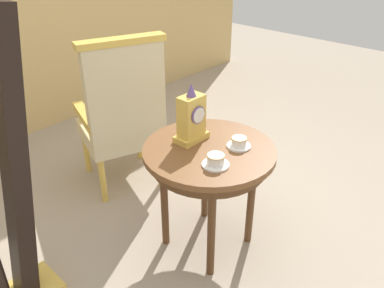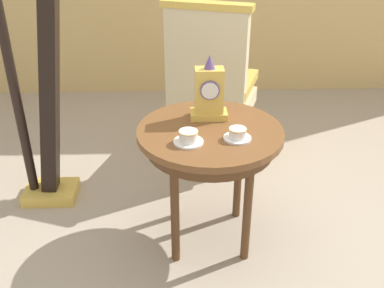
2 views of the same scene
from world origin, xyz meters
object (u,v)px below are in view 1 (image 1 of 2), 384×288
Objects in this scene: side_table at (209,160)px; teacup_left at (216,161)px; armchair at (122,113)px; teacup_right at (239,143)px; mantel_clock at (192,118)px; harp at (5,192)px.

teacup_left is at bearing -128.91° from side_table.
teacup_left is at bearing -99.98° from armchair.
teacup_left is 1.07× the size of teacup_right.
harp is at bearing 163.65° from mantel_clock.
teacup_right is at bearing -26.00° from harp.
mantel_clock is at bearing -94.85° from armchair.
teacup_right is at bearing -63.60° from mantel_clock.
side_table is 1.03m from harp.
mantel_clock is at bearing 67.43° from teacup_left.
side_table is at bearing 51.09° from teacup_left.
teacup_right reaches higher than side_table.
side_table is at bearing 138.01° from teacup_right.
side_table is at bearing -90.43° from mantel_clock.
armchair is (0.06, 0.71, -0.21)m from mantel_clock.
teacup_left is 0.23m from teacup_right.
armchair is at bearing 93.57° from teacup_right.
mantel_clock reaches higher than side_table.
harp reaches higher than side_table.
mantel_clock is (0.11, 0.27, 0.11)m from teacup_left.
armchair is at bearing 85.84° from side_table.
side_table is 5.49× the size of teacup_right.
teacup_right is 0.12× the size of armchair.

